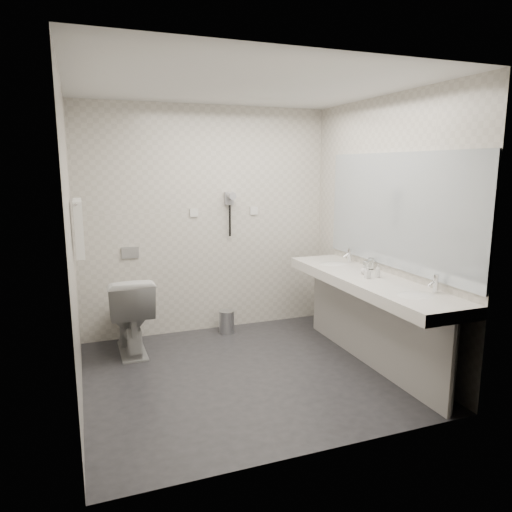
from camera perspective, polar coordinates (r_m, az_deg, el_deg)
name	(u,v)px	position (r m, az deg, el deg)	size (l,w,h in m)	color
floor	(246,373)	(4.43, -1.17, -13.95)	(2.80, 2.80, 0.00)	#242327
ceiling	(245,85)	(4.07, -1.32, 19.92)	(2.80, 2.80, 0.00)	silver
wall_back	(207,221)	(5.30, -5.90, 4.20)	(2.80, 2.80, 0.00)	beige
wall_front	(317,267)	(2.89, 7.31, -1.35)	(2.80, 2.80, 0.00)	beige
wall_left	(72,247)	(3.85, -21.34, 1.02)	(2.60, 2.60, 0.00)	beige
wall_right	(383,230)	(4.71, 15.07, 3.07)	(2.60, 2.60, 0.00)	beige
vanity_counter	(368,282)	(4.48, 13.39, -3.11)	(0.55, 2.20, 0.10)	silver
vanity_panel	(369,326)	(4.61, 13.42, -8.21)	(0.03, 2.15, 0.75)	#989490
vanity_post_near	(452,369)	(3.87, 22.57, -12.51)	(0.06, 0.06, 0.75)	silver
vanity_post_far	(319,297)	(5.47, 7.62, -4.97)	(0.06, 0.06, 0.75)	silver
mirror	(396,211)	(4.52, 16.50, 5.23)	(0.02, 2.20, 1.05)	#B2BCC6
basin_near	(415,297)	(3.97, 18.64, -4.67)	(0.40, 0.31, 0.05)	silver
basin_far	(333,265)	(5.01, 9.29, -1.08)	(0.40, 0.31, 0.05)	silver
faucet_near	(436,284)	(4.07, 20.85, -3.12)	(0.04, 0.04, 0.15)	silver
faucet_far	(350,255)	(5.09, 11.22, 0.08)	(0.04, 0.04, 0.15)	silver
soap_bottle_a	(368,273)	(4.40, 13.32, -1.97)	(0.05, 0.05, 0.11)	silver
soap_bottle_b	(364,270)	(4.57, 12.85, -1.64)	(0.06, 0.06, 0.08)	silver
soap_bottle_c	(378,271)	(4.46, 14.47, -1.74)	(0.05, 0.05, 0.12)	silver
glass_left	(366,266)	(4.69, 13.07, -1.22)	(0.05, 0.05, 0.10)	silver
glass_right	(371,264)	(4.79, 13.63, -0.91)	(0.06, 0.06, 0.11)	silver
toilet	(130,314)	(4.94, -14.97, -6.75)	(0.44, 0.78, 0.79)	silver
flush_plate	(130,253)	(5.18, -14.92, 0.39)	(0.18, 0.02, 0.12)	#B2B5BA
pedal_bin	(227,322)	(5.39, -3.55, -7.99)	(0.17, 0.17, 0.24)	#B2B5BA
bin_lid	(227,311)	(5.35, -3.57, -6.68)	(0.17, 0.17, 0.01)	#B2B5BA
towel_rail	(76,202)	(4.36, -20.89, 6.10)	(0.02, 0.02, 0.62)	silver
towel_near	(79,229)	(4.24, -20.56, 3.01)	(0.07, 0.24, 0.48)	white
towel_far	(79,226)	(4.52, -20.58, 3.45)	(0.07, 0.24, 0.48)	white
dryer_cradle	(229,198)	(5.32, -3.24, 6.97)	(0.10, 0.04, 0.14)	gray
dryer_barrel	(231,196)	(5.25, -3.02, 7.25)	(0.08, 0.08, 0.14)	gray
dryer_cord	(230,221)	(5.33, -3.17, 4.28)	(0.02, 0.02, 0.35)	black
switch_plate_a	(194,213)	(5.24, -7.48, 5.20)	(0.09, 0.02, 0.09)	silver
switch_plate_b	(254,211)	(5.44, -0.26, 5.49)	(0.09, 0.02, 0.09)	silver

